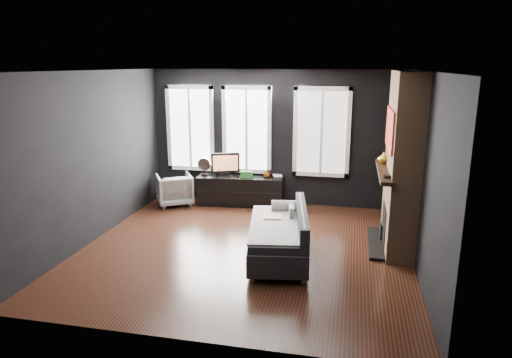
% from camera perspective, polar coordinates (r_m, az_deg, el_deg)
% --- Properties ---
extents(floor, '(5.00, 5.00, 0.00)m').
position_cam_1_polar(floor, '(7.19, -1.29, -8.67)').
color(floor, black).
rests_on(floor, ground).
extents(ceiling, '(5.00, 5.00, 0.00)m').
position_cam_1_polar(ceiling, '(6.63, -1.42, 13.37)').
color(ceiling, white).
rests_on(ceiling, ground).
extents(wall_back, '(5.00, 0.02, 2.70)m').
position_cam_1_polar(wall_back, '(9.19, 2.25, 5.14)').
color(wall_back, black).
rests_on(wall_back, ground).
extents(wall_left, '(0.02, 5.00, 2.70)m').
position_cam_1_polar(wall_left, '(7.74, -19.69, 2.60)').
color(wall_left, black).
rests_on(wall_left, ground).
extents(wall_right, '(0.02, 5.00, 2.70)m').
position_cam_1_polar(wall_right, '(6.68, 20.01, 0.83)').
color(wall_right, black).
rests_on(wall_right, ground).
extents(windows, '(4.00, 0.16, 1.76)m').
position_cam_1_polar(windows, '(9.14, -0.57, 11.59)').
color(windows, white).
rests_on(windows, wall_back).
extents(fireplace, '(0.70, 1.62, 2.70)m').
position_cam_1_polar(fireplace, '(7.24, 17.83, 1.99)').
color(fireplace, '#93724C').
rests_on(fireplace, floor).
extents(sofa, '(1.17, 1.92, 0.78)m').
position_cam_1_polar(sofa, '(6.74, 2.78, -6.75)').
color(sofa, black).
rests_on(sofa, floor).
extents(stripe_pillow, '(0.12, 0.29, 0.28)m').
position_cam_1_polar(stripe_pillow, '(7.00, 4.44, -4.47)').
color(stripe_pillow, gray).
rests_on(stripe_pillow, sofa).
extents(armchair, '(0.90, 0.89, 0.69)m').
position_cam_1_polar(armchair, '(9.42, -10.17, -1.10)').
color(armchair, silver).
rests_on(armchair, floor).
extents(media_console, '(1.76, 0.68, 0.59)m').
position_cam_1_polar(media_console, '(9.30, -1.92, -1.41)').
color(media_console, black).
rests_on(media_console, floor).
extents(monitor, '(0.59, 0.33, 0.52)m').
position_cam_1_polar(monitor, '(9.25, -3.86, 2.03)').
color(monitor, black).
rests_on(monitor, media_console).
extents(desk_fan, '(0.27, 0.27, 0.38)m').
position_cam_1_polar(desk_fan, '(9.30, -6.48, 1.59)').
color(desk_fan, gray).
rests_on(desk_fan, media_console).
extents(mug, '(0.14, 0.12, 0.12)m').
position_cam_1_polar(mug, '(9.12, 1.34, 0.60)').
color(mug, '#CA5A15').
rests_on(mug, media_console).
extents(book, '(0.18, 0.08, 0.25)m').
position_cam_1_polar(book, '(9.19, 2.14, 1.11)').
color(book, '#ACA189').
rests_on(book, media_console).
extents(storage_box, '(0.25, 0.18, 0.13)m').
position_cam_1_polar(storage_box, '(9.11, -1.18, 0.61)').
color(storage_box, '#277229').
rests_on(storage_box, media_console).
extents(mantel_vase, '(0.21, 0.22, 0.18)m').
position_cam_1_polar(mantel_vase, '(7.66, 15.64, 2.55)').
color(mantel_vase, gold).
rests_on(mantel_vase, fireplace).
extents(mantel_clock, '(0.13, 0.13, 0.04)m').
position_cam_1_polar(mantel_clock, '(6.70, 16.08, 0.30)').
color(mantel_clock, black).
rests_on(mantel_clock, fireplace).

